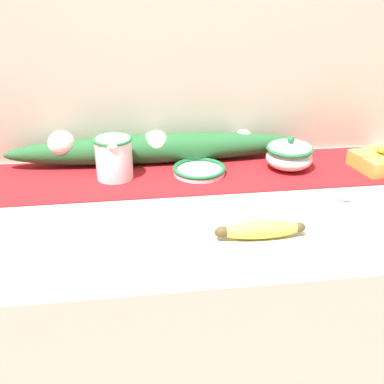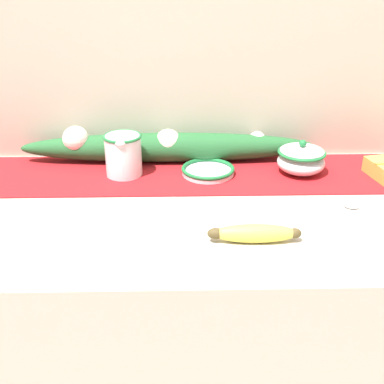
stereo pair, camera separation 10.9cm
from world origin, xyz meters
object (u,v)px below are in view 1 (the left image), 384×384
(banana, at_px, (260,230))
(small_dish, at_px, (199,170))
(spoon, at_px, (340,198))
(gift_box, at_px, (382,160))
(cream_pitcher, at_px, (114,156))
(sugar_bowl, at_px, (289,155))

(banana, bearing_deg, small_dish, 102.49)
(spoon, xyz_separation_m, gift_box, (0.19, 0.17, 0.02))
(spoon, bearing_deg, cream_pitcher, -173.11)
(banana, bearing_deg, cream_pitcher, 130.74)
(small_dish, xyz_separation_m, spoon, (0.32, -0.20, -0.01))
(sugar_bowl, xyz_separation_m, spoon, (0.07, -0.20, -0.04))
(small_dish, xyz_separation_m, banana, (0.08, -0.35, 0.01))
(cream_pitcher, distance_m, spoon, 0.58)
(sugar_bowl, relative_size, spoon, 0.92)
(cream_pitcher, bearing_deg, small_dish, -1.00)
(cream_pitcher, bearing_deg, spoon, -20.32)
(cream_pitcher, xyz_separation_m, spoon, (0.54, -0.20, -0.06))
(small_dish, distance_m, banana, 0.36)
(small_dish, bearing_deg, banana, -77.51)
(spoon, distance_m, gift_box, 0.25)
(small_dish, height_order, banana, banana)
(banana, bearing_deg, gift_box, 36.33)
(cream_pitcher, relative_size, spoon, 0.86)
(gift_box, bearing_deg, spoon, -139.01)
(small_dish, relative_size, gift_box, 0.88)
(small_dish, bearing_deg, gift_box, -3.50)
(gift_box, bearing_deg, cream_pitcher, 177.27)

